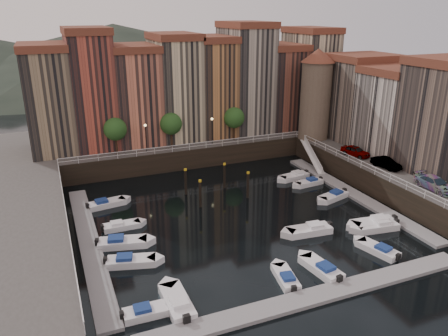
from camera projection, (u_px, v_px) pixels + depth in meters
name	position (u px, v px, depth m)	size (l,w,h in m)	color
ground	(233.00, 213.00, 50.42)	(200.00, 200.00, 0.00)	black
quay_far	(171.00, 142.00, 72.51)	(80.00, 20.00, 3.00)	black
quay_right	(432.00, 174.00, 58.20)	(20.00, 36.00, 3.00)	black
dock_left	(89.00, 243.00, 43.69)	(2.00, 28.00, 0.35)	gray
dock_right	(354.00, 194.00, 55.30)	(2.00, 28.00, 0.35)	gray
dock_near	(317.00, 296.00, 35.59)	(30.00, 2.00, 0.35)	gray
mountains	(105.00, 56.00, 143.94)	(145.00, 100.00, 18.00)	#2D382D
far_terrace	(193.00, 86.00, 68.30)	(48.70, 10.30, 17.50)	#8A7557
right_terrace	(399.00, 107.00, 59.96)	(9.30, 24.30, 14.00)	#7A6A5C
corner_tower	(316.00, 93.00, 66.72)	(5.20, 5.20, 13.80)	#6B5B4C
promenade_trees	(175.00, 123.00, 63.52)	(21.20, 3.20, 5.20)	black
street_lamps	(180.00, 129.00, 63.00)	(10.36, 0.36, 4.18)	black
railings	(218.00, 169.00, 53.37)	(36.08, 34.04, 0.52)	white
gangway	(312.00, 155.00, 64.59)	(2.78, 8.32, 3.73)	white
mooring_pilings	(215.00, 184.00, 54.45)	(7.15, 4.75, 3.78)	black
boat_left_0	(148.00, 311.00, 33.51)	(4.28, 1.65, 0.98)	white
boat_left_1	(130.00, 261.00, 40.15)	(4.83, 2.83, 1.08)	white
boat_left_2	(122.00, 243.00, 43.32)	(5.16, 2.91, 1.16)	white
boat_left_3	(121.00, 226.00, 46.83)	(4.13, 1.50, 0.95)	white
boat_left_4	(106.00, 204.00, 52.11)	(4.73, 2.31, 1.06)	white
boat_right_0	(377.00, 226.00, 46.60)	(5.07, 2.41, 1.14)	white
boat_right_1	(375.00, 223.00, 47.26)	(5.31, 2.44, 1.20)	white
boat_right_2	(334.00, 196.00, 54.24)	(4.61, 2.73, 1.03)	white
boat_right_3	(309.00, 182.00, 58.62)	(4.22, 1.88, 0.95)	white
boat_right_4	(295.00, 176.00, 60.72)	(4.69, 2.33, 1.05)	white
boat_near_0	(177.00, 303.00, 34.39)	(1.88, 5.11, 1.17)	white
boat_near_1	(286.00, 278.00, 37.75)	(2.13, 4.19, 0.94)	white
boat_near_2	(322.00, 269.00, 39.02)	(2.28, 4.80, 1.08)	white
boat_near_3	(379.00, 250.00, 42.13)	(2.61, 4.48, 1.00)	white
car_a	(355.00, 152.00, 60.26)	(1.67, 4.16, 1.42)	gray
car_b	(386.00, 164.00, 55.68)	(1.40, 4.03, 1.33)	gray
car_c	(435.00, 184.00, 48.94)	(2.05, 5.04, 1.46)	gray
boat_extra_70	(310.00, 230.00, 45.82)	(5.11, 2.24, 1.16)	white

